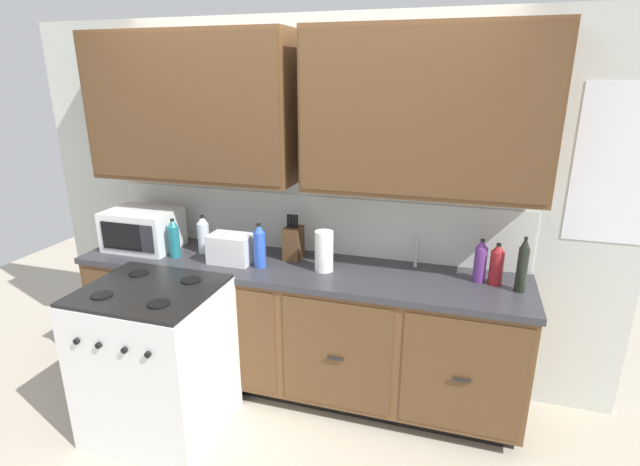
{
  "coord_description": "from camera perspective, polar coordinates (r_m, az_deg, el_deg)",
  "views": [
    {
      "loc": [
        1.01,
        -2.45,
        2.1
      ],
      "look_at": [
        0.18,
        0.27,
        1.16
      ],
      "focal_mm": 27.17,
      "sensor_mm": 36.0,
      "label": 1
    }
  ],
  "objects": [
    {
      "name": "ground_plane",
      "position": [
        3.38,
        -4.57,
        -20.26
      ],
      "size": [
        8.0,
        8.0,
        0.0
      ],
      "primitive_type": "plane",
      "color": "#B2A893"
    },
    {
      "name": "wall_unit",
      "position": [
        3.14,
        -1.92,
        10.05
      ],
      "size": [
        4.12,
        0.4,
        2.46
      ],
      "color": "silver",
      "rests_on": "ground_plane"
    },
    {
      "name": "counter_run",
      "position": [
        3.35,
        -2.84,
        -10.93
      ],
      "size": [
        2.95,
        0.64,
        0.91
      ],
      "color": "black",
      "rests_on": "ground_plane"
    },
    {
      "name": "stove_range",
      "position": [
        3.15,
        -18.67,
        -13.99
      ],
      "size": [
        0.76,
        0.68,
        0.95
      ],
      "color": "white",
      "rests_on": "ground_plane"
    },
    {
      "name": "microwave",
      "position": [
        3.65,
        -20.12,
        0.43
      ],
      "size": [
        0.48,
        0.37,
        0.28
      ],
      "color": "white",
      "rests_on": "counter_run"
    },
    {
      "name": "toaster",
      "position": [
        3.23,
        -10.44,
        -1.81
      ],
      "size": [
        0.28,
        0.18,
        0.19
      ],
      "color": "white",
      "rests_on": "counter_run"
    },
    {
      "name": "knife_block",
      "position": [
        3.24,
        -3.15,
        -1.1
      ],
      "size": [
        0.11,
        0.14,
        0.31
      ],
      "color": "#52361E",
      "rests_on": "counter_run"
    },
    {
      "name": "sink_faucet",
      "position": [
        3.16,
        11.26,
        -2.23
      ],
      "size": [
        0.02,
        0.02,
        0.2
      ],
      "primitive_type": "cylinder",
      "color": "#B2B5BA",
      "rests_on": "counter_run"
    },
    {
      "name": "paper_towel_roll",
      "position": [
        3.03,
        0.48,
        -2.15
      ],
      "size": [
        0.12,
        0.12,
        0.26
      ],
      "primitive_type": "cylinder",
      "color": "white",
      "rests_on": "counter_run"
    },
    {
      "name": "bottle_blue",
      "position": [
        3.11,
        -7.13,
        -1.51
      ],
      "size": [
        0.08,
        0.08,
        0.29
      ],
      "color": "blue",
      "rests_on": "counter_run"
    },
    {
      "name": "bottle_clear",
      "position": [
        3.44,
        -13.57,
        -0.19
      ],
      "size": [
        0.08,
        0.08,
        0.27
      ],
      "color": "silver",
      "rests_on": "counter_run"
    },
    {
      "name": "bottle_violet",
      "position": [
        3.02,
        18.37,
        -3.15
      ],
      "size": [
        0.07,
        0.07,
        0.27
      ],
      "color": "#663384",
      "rests_on": "counter_run"
    },
    {
      "name": "bottle_teal",
      "position": [
        3.41,
        -16.82,
        -0.62
      ],
      "size": [
        0.07,
        0.07,
        0.27
      ],
      "color": "#1E707A",
      "rests_on": "counter_run"
    },
    {
      "name": "bottle_dark",
      "position": [
        2.96,
        22.74,
        -3.52
      ],
      "size": [
        0.06,
        0.06,
        0.33
      ],
      "color": "black",
      "rests_on": "counter_run"
    },
    {
      "name": "bottle_red",
      "position": [
        3.02,
        20.08,
        -3.49
      ],
      "size": [
        0.08,
        0.08,
        0.25
      ],
      "color": "maroon",
      "rests_on": "counter_run"
    }
  ]
}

